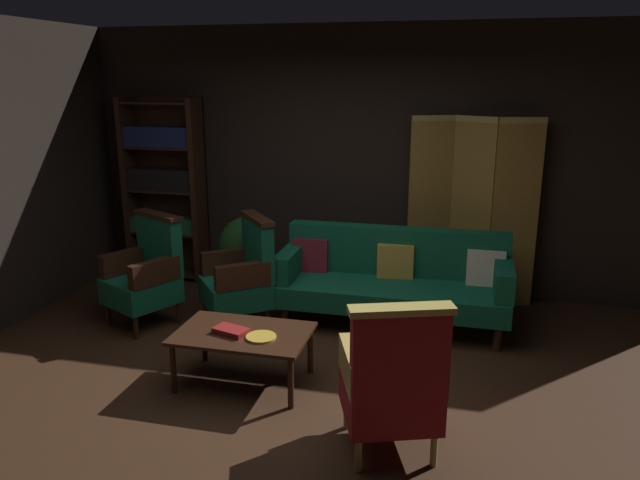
% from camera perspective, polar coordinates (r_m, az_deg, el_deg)
% --- Properties ---
extents(ground_plane, '(10.00, 10.00, 0.00)m').
position_cam_1_polar(ground_plane, '(4.69, -2.41, -13.83)').
color(ground_plane, '#331E11').
extents(back_wall, '(7.20, 0.10, 2.80)m').
position_cam_1_polar(back_wall, '(6.54, 3.49, 7.52)').
color(back_wall, black).
rests_on(back_wall, ground_plane).
extents(folding_screen, '(1.28, 0.26, 1.90)m').
position_cam_1_polar(folding_screen, '(6.28, 14.09, 2.91)').
color(folding_screen, olive).
rests_on(folding_screen, ground_plane).
extents(bookshelf, '(0.90, 0.32, 2.05)m').
position_cam_1_polar(bookshelf, '(7.06, -14.45, 5.11)').
color(bookshelf, black).
rests_on(bookshelf, ground_plane).
extents(velvet_couch, '(2.12, 0.78, 0.88)m').
position_cam_1_polar(velvet_couch, '(5.72, 6.95, -3.47)').
color(velvet_couch, black).
rests_on(velvet_couch, ground_plane).
extents(coffee_table, '(1.00, 0.64, 0.42)m').
position_cam_1_polar(coffee_table, '(4.64, -7.25, -9.10)').
color(coffee_table, black).
rests_on(coffee_table, ground_plane).
extents(armchair_gilt_accent, '(0.74, 0.74, 1.04)m').
position_cam_1_polar(armchair_gilt_accent, '(3.78, 6.83, -13.10)').
color(armchair_gilt_accent, tan).
rests_on(armchair_gilt_accent, ground_plane).
extents(armchair_wing_left, '(0.78, 0.77, 1.04)m').
position_cam_1_polar(armchair_wing_left, '(5.89, -16.06, -3.04)').
color(armchair_wing_left, black).
rests_on(armchair_wing_left, ground_plane).
extents(armchair_wing_right, '(0.81, 0.81, 1.04)m').
position_cam_1_polar(armchair_wing_right, '(5.64, -7.39, -3.35)').
color(armchair_wing_right, black).
rests_on(armchair_wing_right, ground_plane).
extents(potted_plant, '(0.57, 0.57, 0.86)m').
position_cam_1_polar(potted_plant, '(6.35, -7.06, -1.13)').
color(potted_plant, brown).
rests_on(potted_plant, ground_plane).
extents(book_red_leather, '(0.28, 0.21, 0.04)m').
position_cam_1_polar(book_red_leather, '(4.60, -8.41, -8.46)').
color(book_red_leather, maroon).
rests_on(book_red_leather, coffee_table).
extents(brass_tray, '(0.22, 0.22, 0.02)m').
position_cam_1_polar(brass_tray, '(4.50, -5.58, -9.09)').
color(brass_tray, gold).
rests_on(brass_tray, coffee_table).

